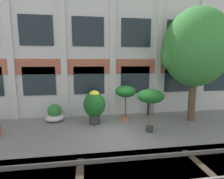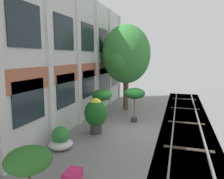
{
  "view_description": "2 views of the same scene",
  "coord_description": "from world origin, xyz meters",
  "px_view_note": "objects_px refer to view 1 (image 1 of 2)",
  "views": [
    {
      "loc": [
        -1.65,
        -7.9,
        3.37
      ],
      "look_at": [
        -0.24,
        1.57,
        1.86
      ],
      "focal_mm": 28.0,
      "sensor_mm": 36.0,
      "label": 1
    },
    {
      "loc": [
        -11.44,
        -2.67,
        3.99
      ],
      "look_at": [
        0.64,
        1.08,
        2.06
      ],
      "focal_mm": 35.0,
      "sensor_mm": 36.0,
      "label": 2
    }
  ],
  "objects_px": {
    "potted_plant_glazed_jar": "(94,105)",
    "potted_plant_low_pan": "(126,93)",
    "broadleaf_tree": "(196,50)",
    "resident_by_doorway": "(149,102)",
    "potted_plant_tall_urn": "(151,97)",
    "potted_plant_wide_bowl": "(55,114)"
  },
  "relations": [
    {
      "from": "potted_plant_glazed_jar",
      "to": "potted_plant_low_pan",
      "type": "relative_size",
      "value": 0.91
    },
    {
      "from": "broadleaf_tree",
      "to": "potted_plant_glazed_jar",
      "type": "xyz_separation_m",
      "value": [
        -5.59,
        0.23,
        -2.96
      ]
    },
    {
      "from": "potted_plant_glazed_jar",
      "to": "broadleaf_tree",
      "type": "bearing_deg",
      "value": -2.39
    },
    {
      "from": "broadleaf_tree",
      "to": "resident_by_doorway",
      "type": "relative_size",
      "value": 3.8
    },
    {
      "from": "potted_plant_tall_urn",
      "to": "potted_plant_wide_bowl",
      "type": "height_order",
      "value": "potted_plant_tall_urn"
    },
    {
      "from": "potted_plant_wide_bowl",
      "to": "potted_plant_tall_urn",
      "type": "bearing_deg",
      "value": -24.94
    },
    {
      "from": "resident_by_doorway",
      "to": "potted_plant_glazed_jar",
      "type": "bearing_deg",
      "value": -113.52
    },
    {
      "from": "potted_plant_low_pan",
      "to": "resident_by_doorway",
      "type": "relative_size",
      "value": 1.24
    },
    {
      "from": "potted_plant_tall_urn",
      "to": "potted_plant_wide_bowl",
      "type": "bearing_deg",
      "value": 155.06
    },
    {
      "from": "broadleaf_tree",
      "to": "potted_plant_glazed_jar",
      "type": "height_order",
      "value": "broadleaf_tree"
    },
    {
      "from": "potted_plant_low_pan",
      "to": "potted_plant_tall_urn",
      "type": "bearing_deg",
      "value": -66.03
    },
    {
      "from": "potted_plant_wide_bowl",
      "to": "resident_by_doorway",
      "type": "relative_size",
      "value": 0.64
    },
    {
      "from": "broadleaf_tree",
      "to": "resident_by_doorway",
      "type": "distance_m",
      "value": 3.98
    },
    {
      "from": "broadleaf_tree",
      "to": "potted_plant_low_pan",
      "type": "distance_m",
      "value": 4.51
    },
    {
      "from": "broadleaf_tree",
      "to": "resident_by_doorway",
      "type": "height_order",
      "value": "broadleaf_tree"
    },
    {
      "from": "potted_plant_glazed_jar",
      "to": "potted_plant_low_pan",
      "type": "xyz_separation_m",
      "value": [
        1.8,
        0.31,
        0.57
      ]
    },
    {
      "from": "potted_plant_wide_bowl",
      "to": "potted_plant_low_pan",
      "type": "distance_m",
      "value": 4.26
    },
    {
      "from": "potted_plant_glazed_jar",
      "to": "potted_plant_tall_urn",
      "type": "bearing_deg",
      "value": -29.87
    },
    {
      "from": "potted_plant_glazed_jar",
      "to": "potted_plant_wide_bowl",
      "type": "xyz_separation_m",
      "value": [
        -2.25,
        0.76,
        -0.66
      ]
    },
    {
      "from": "potted_plant_tall_urn",
      "to": "potted_plant_low_pan",
      "type": "height_order",
      "value": "potted_plant_tall_urn"
    },
    {
      "from": "potted_plant_glazed_jar",
      "to": "resident_by_doorway",
      "type": "relative_size",
      "value": 1.13
    },
    {
      "from": "broadleaf_tree",
      "to": "potted_plant_low_pan",
      "type": "bearing_deg",
      "value": 171.85
    }
  ]
}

